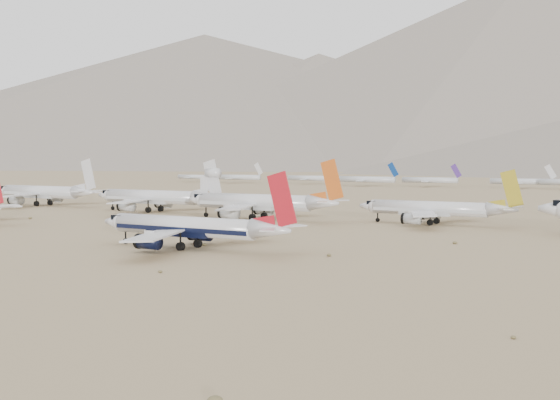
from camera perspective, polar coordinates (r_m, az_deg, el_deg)
name	(u,v)px	position (r m, az deg, el deg)	size (l,w,h in m)	color
ground	(212,248)	(136.12, -5.52, -3.94)	(7000.00, 7000.00, 0.00)	#866C4E
main_airliner	(192,228)	(134.84, -7.19, -2.24)	(42.93, 41.93, 15.15)	silver
row2_gold_tail	(435,209)	(188.66, 12.52, -0.73)	(41.55, 40.63, 14.79)	silver
row2_orange_tail	(260,203)	(199.56, -1.63, -0.22)	(48.83, 47.76, 17.42)	silver
row2_white_trijet	(157,197)	(231.74, -9.93, 0.25)	(48.87, 47.76, 17.32)	silver
row2_white_twin	(44,192)	(275.24, -18.61, 0.58)	(49.16, 48.10, 17.57)	silver
desert_scrub	(108,269)	(111.60, -13.79, -5.46)	(261.14, 121.67, 0.66)	brown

